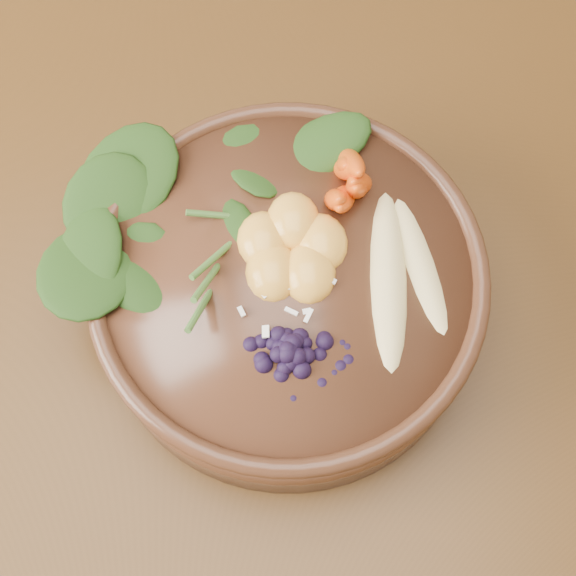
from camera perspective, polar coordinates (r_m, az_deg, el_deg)
The scene contains 9 objects.
ground at distance 1.43m, azimuth -8.63°, elevation -9.37°, with size 4.00×4.00×0.00m, color #381E0F.
dining_table at distance 0.81m, azimuth -15.09°, elevation 0.99°, with size 1.60×0.90×0.75m.
stoneware_bowl at distance 0.63m, azimuth 0.00°, elevation -0.34°, with size 0.30×0.30×0.08m, color #4C2B1A.
kale_heap at distance 0.60m, azimuth -4.22°, elevation 7.53°, with size 0.20×0.18×0.05m, color #1F3F10, non-canonical shape.
carrot_cluster at distance 0.60m, azimuth 5.56°, elevation 9.61°, with size 0.06×0.06×0.08m, color #DE460F, non-canonical shape.
banana_halves at distance 0.59m, azimuth 8.46°, elevation 1.70°, with size 0.07×0.17×0.03m.
mandarin_cluster at distance 0.59m, azimuth 0.27°, elevation 3.39°, with size 0.09×0.10×0.03m, color gold, non-canonical shape.
blueberry_pile at distance 0.55m, azimuth 0.06°, elevation -3.99°, with size 0.14×0.10×0.04m, color black, non-canonical shape.
coconut_flakes at distance 0.58m, azimuth 0.12°, elevation -0.62°, with size 0.10×0.07×0.01m, color white, non-canonical shape.
Camera 1 is at (0.19, -0.32, 1.38)m, focal length 50.00 mm.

